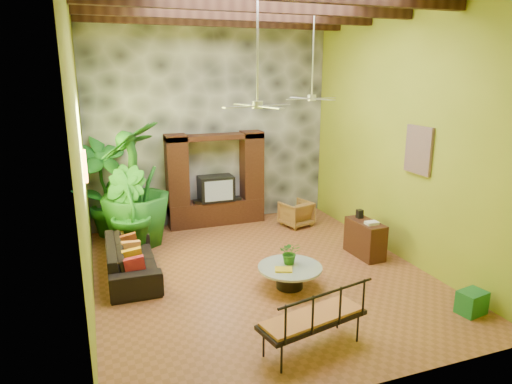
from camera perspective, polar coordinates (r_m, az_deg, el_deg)
name	(u,v)px	position (r m, az deg, el deg)	size (l,w,h in m)	color
ground	(260,273)	(8.86, 0.49, -10.06)	(7.00, 7.00, 0.00)	brown
back_wall	(211,123)	(11.44, -5.70, 8.60)	(6.00, 0.02, 5.00)	olive
left_wall	(80,153)	(7.62, -21.16, 4.56)	(0.02, 7.00, 5.00)	olive
right_wall	(401,135)	(9.59, 17.68, 6.78)	(0.02, 7.00, 5.00)	olive
stone_accent_wall	(211,123)	(11.39, -5.63, 8.57)	(5.98, 0.10, 4.98)	#313437
ceiling_beams	(261,5)	(8.10, 0.57, 22.29)	(5.95, 5.36, 0.22)	#331B10
entertainment_center	(216,186)	(11.37, -5.05, 0.70)	(2.40, 0.55, 2.30)	black
ceiling_fan_front	(257,92)	(7.60, 0.19, 12.37)	(1.28, 1.28, 1.86)	silver
ceiling_fan_back	(312,88)	(9.78, 7.03, 12.81)	(1.28, 1.28, 1.86)	silver
wall_art_mask	(85,166)	(8.68, -20.60, 3.06)	(0.06, 0.32, 0.55)	#F6A31C
wall_art_painting	(419,150)	(9.13, 19.66, 4.97)	(0.06, 0.70, 0.90)	navy
sofa	(131,259)	(8.96, -15.31, -8.03)	(2.26, 0.88, 0.66)	black
wicker_armchair	(296,213)	(11.39, 5.03, -2.69)	(0.67, 0.69, 0.62)	olive
tall_plant_a	(103,185)	(10.97, -18.58, 0.78)	(1.28, 0.87, 2.43)	#1A6620
tall_plant_b	(128,211)	(9.82, -15.75, -2.35)	(1.01, 0.82, 1.84)	#1B641A
tall_plant_c	(135,184)	(10.24, -14.93, 0.97)	(1.53, 1.53, 2.73)	#1A5817
coffee_table	(290,274)	(8.23, 4.25, -10.17)	(1.14, 1.14, 0.40)	black
centerpiece_plant	(290,252)	(8.21, 4.28, -7.55)	(0.38, 0.33, 0.42)	#26671B
yellow_tray	(284,270)	(8.00, 3.47, -9.66)	(0.30, 0.21, 0.03)	#D0CF16
iron_bench	(315,317)	(6.40, 7.41, -15.21)	(1.63, 0.88, 0.57)	black
side_console	(365,239)	(9.77, 13.46, -5.68)	(0.42, 0.94, 0.75)	#331E10
green_bin	(472,302)	(8.18, 25.36, -12.36)	(0.43, 0.32, 0.37)	#1D6E27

